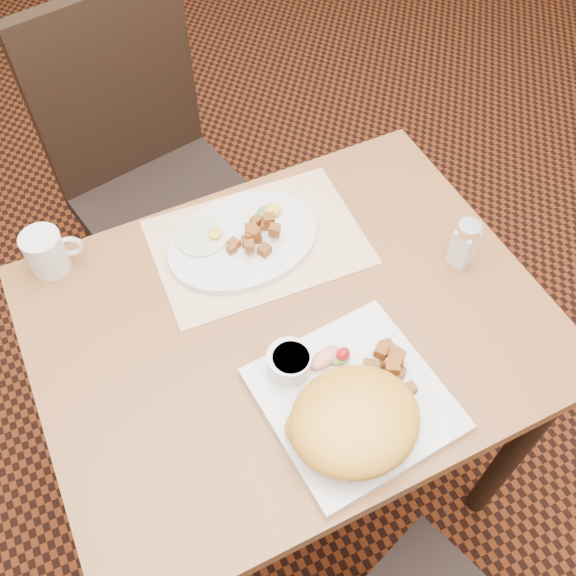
# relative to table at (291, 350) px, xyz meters

# --- Properties ---
(ground) EXTENTS (8.00, 8.00, 0.00)m
(ground) POSITION_rel_table_xyz_m (0.00, 0.00, -0.64)
(ground) COLOR black
(ground) RESTS_ON ground
(table) EXTENTS (0.90, 0.70, 0.75)m
(table) POSITION_rel_table_xyz_m (0.00, 0.00, 0.00)
(table) COLOR #94592D
(table) RESTS_ON ground
(chair_far) EXTENTS (0.49, 0.50, 0.97)m
(chair_far) POSITION_rel_table_xyz_m (-0.06, 0.70, -0.10)
(chair_far) COLOR black
(chair_far) RESTS_ON ground
(placemat) EXTENTS (0.42, 0.30, 0.00)m
(placemat) POSITION_rel_table_xyz_m (0.02, 0.19, 0.11)
(placemat) COLOR white
(placemat) RESTS_ON table
(plate_square) EXTENTS (0.30, 0.30, 0.02)m
(plate_square) POSITION_rel_table_xyz_m (0.02, -0.19, 0.12)
(plate_square) COLOR silver
(plate_square) RESTS_ON table
(plate_oval) EXTENTS (0.33, 0.26, 0.02)m
(plate_oval) POSITION_rel_table_xyz_m (-0.01, 0.20, 0.12)
(plate_oval) COLOR silver
(plate_oval) RESTS_ON placemat
(hollandaise_mound) EXTENTS (0.21, 0.19, 0.08)m
(hollandaise_mound) POSITION_rel_table_xyz_m (-0.01, -0.24, 0.16)
(hollandaise_mound) COLOR gold
(hollandaise_mound) RESTS_ON plate_square
(ramekin) EXTENTS (0.07, 0.07, 0.04)m
(ramekin) POSITION_rel_table_xyz_m (-0.05, -0.10, 0.15)
(ramekin) COLOR silver
(ramekin) RESTS_ON plate_square
(garnish_sq) EXTENTS (0.08, 0.05, 0.03)m
(garnish_sq) POSITION_rel_table_xyz_m (0.02, -0.11, 0.14)
(garnish_sq) COLOR #387223
(garnish_sq) RESTS_ON plate_square
(fried_egg) EXTENTS (0.10, 0.10, 0.02)m
(fried_egg) POSITION_rel_table_xyz_m (-0.07, 0.23, 0.13)
(fried_egg) COLOR white
(fried_egg) RESTS_ON plate_oval
(garnish_ov) EXTENTS (0.05, 0.04, 0.02)m
(garnish_ov) POSITION_rel_table_xyz_m (0.07, 0.23, 0.14)
(garnish_ov) COLOR #387223
(garnish_ov) RESTS_ON plate_oval
(salt_shaker) EXTENTS (0.05, 0.05, 0.10)m
(salt_shaker) POSITION_rel_table_xyz_m (0.35, -0.02, 0.16)
(salt_shaker) COLOR white
(salt_shaker) RESTS_ON table
(coffee_mug) EXTENTS (0.11, 0.07, 0.08)m
(coffee_mug) POSITION_rel_table_xyz_m (-0.35, 0.31, 0.15)
(coffee_mug) COLOR silver
(coffee_mug) RESTS_ON table
(home_fries_sq) EXTENTS (0.10, 0.11, 0.04)m
(home_fries_sq) POSITION_rel_table_xyz_m (0.09, -0.17, 0.14)
(home_fries_sq) COLOR #934D17
(home_fries_sq) RESTS_ON plate_square
(home_fries_ov) EXTENTS (0.11, 0.10, 0.04)m
(home_fries_ov) POSITION_rel_table_xyz_m (0.01, 0.18, 0.14)
(home_fries_ov) COLOR #934D17
(home_fries_ov) RESTS_ON plate_oval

